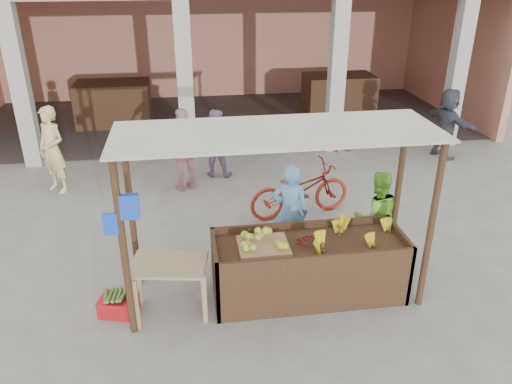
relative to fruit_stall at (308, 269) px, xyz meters
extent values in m
plane|color=slate|center=(-0.50, 0.00, -0.40)|extent=(60.00, 60.00, 0.00)
cube|color=tan|center=(-0.50, 11.40, 1.60)|extent=(14.00, 0.20, 4.00)
cube|color=tan|center=(6.40, 8.50, 1.60)|extent=(0.20, 6.00, 4.00)
cube|color=#BCB8AD|center=(-5.00, 5.65, 1.60)|extent=(0.35, 0.35, 4.00)
cube|color=#BCB8AD|center=(-1.50, 5.65, 1.60)|extent=(0.35, 0.35, 4.00)
cube|color=#BCB8AD|center=(2.00, 5.65, 1.60)|extent=(0.35, 0.35, 4.00)
cube|color=#BCB8AD|center=(5.00, 5.65, 1.60)|extent=(0.35, 0.35, 4.00)
cube|color=#4A311D|center=(-3.50, 8.50, 0.20)|extent=(2.00, 1.20, 1.20)
cube|color=#4A311D|center=(3.00, 8.50, 0.20)|extent=(2.00, 1.20, 1.20)
cube|color=#4A311D|center=(0.00, 0.00, 0.00)|extent=(2.60, 0.95, 0.80)
cylinder|color=#4A311D|center=(-2.35, -0.45, 0.78)|extent=(0.09, 0.09, 2.35)
cylinder|color=#4A311D|center=(1.45, -0.45, 0.78)|extent=(0.09, 0.09, 2.35)
cylinder|color=#4A311D|center=(-2.35, 0.60, 0.78)|extent=(0.09, 0.09, 2.35)
cylinder|color=#4A311D|center=(1.45, 0.60, 0.78)|extent=(0.09, 0.09, 2.35)
cube|color=beige|center=(-0.45, 0.08, 1.97)|extent=(4.00, 1.35, 0.03)
cube|color=blue|center=(-2.23, -0.45, 1.35)|extent=(0.22, 0.08, 0.30)
cube|color=blue|center=(-2.45, -0.45, 1.15)|extent=(0.18, 0.07, 0.26)
cube|color=tan|center=(-0.63, -0.02, 0.43)|extent=(0.66, 0.57, 0.06)
ellipsoid|color=#D8DC40|center=(-0.63, -0.02, 0.52)|extent=(0.57, 0.49, 0.12)
ellipsoid|color=maroon|center=(0.01, 0.00, 0.46)|extent=(0.39, 0.32, 0.12)
cube|color=tan|center=(-1.87, -0.14, 0.35)|extent=(1.04, 0.78, 0.04)
cube|color=tan|center=(-2.29, -0.41, -0.04)|extent=(0.06, 0.06, 0.73)
cube|color=tan|center=(-1.45, -0.41, -0.04)|extent=(0.06, 0.06, 0.73)
cube|color=tan|center=(-2.29, 0.13, -0.04)|extent=(0.06, 0.06, 0.73)
cube|color=tan|center=(-1.45, 0.13, -0.04)|extent=(0.06, 0.06, 0.73)
cube|color=red|center=(-2.57, -0.07, -0.28)|extent=(0.54, 0.45, 0.24)
ellipsoid|color=maroon|center=(2.05, 5.40, -0.13)|extent=(0.39, 0.39, 0.54)
ellipsoid|color=maroon|center=(2.36, 5.44, -0.13)|extent=(0.39, 0.39, 0.54)
imported|color=#609AD2|center=(-0.06, 1.01, 0.42)|extent=(0.74, 0.64, 1.65)
imported|color=#80D63E|center=(1.21, 0.73, 0.38)|extent=(0.76, 0.45, 1.55)
imported|color=#A42819|center=(0.42, 2.34, 0.12)|extent=(1.05, 2.08, 1.04)
imported|color=pink|center=(-1.59, 3.79, 0.50)|extent=(1.18, 0.86, 1.80)
imported|color=#444550|center=(4.44, 4.76, 0.46)|extent=(0.98, 1.70, 1.72)
imported|color=#ECCB85|center=(-4.16, 4.09, 0.51)|extent=(0.85, 0.82, 1.81)
imported|color=gray|center=(-0.95, 4.43, 0.40)|extent=(0.87, 0.64, 1.60)
camera|label=1|loc=(-1.55, -5.59, 3.87)|focal=35.00mm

